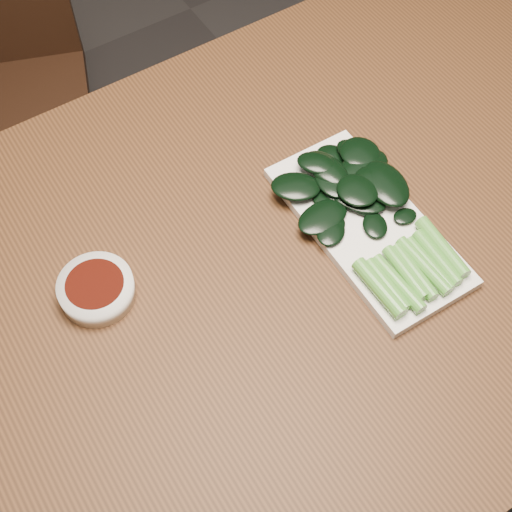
% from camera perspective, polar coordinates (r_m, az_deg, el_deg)
% --- Properties ---
extents(ground, '(6.00, 6.00, 0.00)m').
position_cam_1_polar(ground, '(1.62, 1.35, -14.13)').
color(ground, '#2D2A2A').
rests_on(ground, ground).
extents(table, '(1.40, 0.80, 0.75)m').
position_cam_1_polar(table, '(0.99, 2.13, -1.92)').
color(table, '#482A14').
rests_on(table, ground).
extents(sauce_bowl, '(0.09, 0.09, 0.03)m').
position_cam_1_polar(sauce_bowl, '(0.91, -12.65, -2.60)').
color(sauce_bowl, white).
rests_on(sauce_bowl, table).
extents(serving_plate, '(0.14, 0.30, 0.01)m').
position_cam_1_polar(serving_plate, '(0.96, 8.92, 2.42)').
color(serving_plate, white).
rests_on(serving_plate, table).
extents(gai_lan, '(0.18, 0.29, 0.03)m').
position_cam_1_polar(gai_lan, '(0.96, 8.79, 4.29)').
color(gai_lan, '#539F36').
rests_on(gai_lan, serving_plate).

